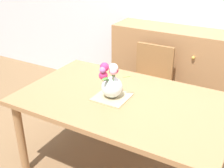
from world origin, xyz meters
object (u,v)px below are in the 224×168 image
object	(u,v)px
dresser	(171,69)
flower_vase	(111,83)
chair_far	(150,81)
dining_table	(123,107)

from	to	relation	value
dresser	flower_vase	world-z (taller)	flower_vase
flower_vase	dresser	bearing A→B (deg)	87.79
chair_far	dresser	world-z (taller)	dresser
chair_far	dresser	distance (m)	0.48
chair_far	dresser	bearing A→B (deg)	-99.44
dining_table	dresser	xyz separation A→B (m)	(-0.04, 1.33, -0.16)
dining_table	chair_far	size ratio (longest dim) A/B	1.87
chair_far	dining_table	bearing A→B (deg)	97.98
dining_table	flower_vase	world-z (taller)	flower_vase
chair_far	flower_vase	bearing A→B (deg)	91.69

